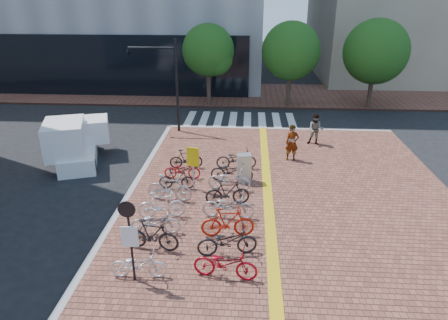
# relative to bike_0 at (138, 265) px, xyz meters

# --- Properties ---
(ground) EXTENTS (120.00, 120.00, 0.00)m
(ground) POSITION_rel_bike_0_xyz_m (2.12, 2.61, -0.60)
(ground) COLOR black
(ground) RESTS_ON ground
(kerb_north) EXTENTS (14.00, 0.25, 0.15)m
(kerb_north) POSITION_rel_bike_0_xyz_m (5.12, 14.61, -0.53)
(kerb_north) COLOR gray
(kerb_north) RESTS_ON ground
(far_sidewalk) EXTENTS (70.00, 8.00, 0.15)m
(far_sidewalk) POSITION_rel_bike_0_xyz_m (2.12, 23.61, -0.53)
(far_sidewalk) COLOR brown
(far_sidewalk) RESTS_ON ground
(crosswalk) EXTENTS (7.50, 4.00, 0.01)m
(crosswalk) POSITION_rel_bike_0_xyz_m (2.62, 16.61, -0.60)
(crosswalk) COLOR silver
(crosswalk) RESTS_ON ground
(street_trees) EXTENTS (16.20, 4.60, 6.35)m
(street_trees) POSITION_rel_bike_0_xyz_m (7.16, 20.07, 3.49)
(street_trees) COLOR #38281E
(street_trees) RESTS_ON far_sidewalk
(bike_0) EXTENTS (1.76, 0.69, 0.91)m
(bike_0) POSITION_rel_bike_0_xyz_m (0.00, 0.00, 0.00)
(bike_0) COLOR silver
(bike_0) RESTS_ON sidewalk
(bike_1) EXTENTS (1.93, 0.78, 1.13)m
(bike_1) POSITION_rel_bike_0_xyz_m (0.09, 1.43, 0.11)
(bike_1) COLOR black
(bike_1) RESTS_ON sidewalk
(bike_2) EXTENTS (1.87, 0.84, 0.95)m
(bike_2) POSITION_rel_bike_0_xyz_m (-0.02, 2.37, 0.02)
(bike_2) COLOR #BBBCC1
(bike_2) RESTS_ON sidewalk
(bike_3) EXTENTS (1.91, 0.84, 1.11)m
(bike_3) POSITION_rel_bike_0_xyz_m (-0.02, 3.46, 0.10)
(bike_3) COLOR silver
(bike_3) RESTS_ON sidewalk
(bike_4) EXTENTS (1.98, 0.80, 1.15)m
(bike_4) POSITION_rel_bike_0_xyz_m (0.02, 4.86, 0.12)
(bike_4) COLOR #ACACB0
(bike_4) RESTS_ON sidewalk
(bike_5) EXTENTS (1.60, 0.51, 0.95)m
(bike_5) POSITION_rel_bike_0_xyz_m (0.13, 5.91, 0.02)
(bike_5) COLOR black
(bike_5) RESTS_ON sidewalk
(bike_6) EXTENTS (1.69, 0.65, 0.88)m
(bike_6) POSITION_rel_bike_0_xyz_m (0.21, 6.96, -0.02)
(bike_6) COLOR #A80C15
(bike_6) RESTS_ON sidewalk
(bike_7) EXTENTS (1.67, 0.71, 0.97)m
(bike_7) POSITION_rel_bike_0_xyz_m (0.20, 8.16, 0.03)
(bike_7) COLOR black
(bike_7) RESTS_ON sidewalk
(bike_8) EXTENTS (2.04, 0.91, 1.04)m
(bike_8) POSITION_rel_bike_0_xyz_m (2.63, 0.14, 0.06)
(bike_8) COLOR #A00B1A
(bike_8) RESTS_ON sidewalk
(bike_9) EXTENTS (2.09, 1.07, 1.05)m
(bike_9) POSITION_rel_bike_0_xyz_m (2.62, 1.30, 0.07)
(bike_9) COLOR black
(bike_9) RESTS_ON sidewalk
(bike_10) EXTENTS (1.94, 0.73, 1.14)m
(bike_10) POSITION_rel_bike_0_xyz_m (2.58, 2.37, 0.11)
(bike_10) COLOR #AC1C0C
(bike_10) RESTS_ON sidewalk
(bike_11) EXTENTS (2.04, 0.78, 1.06)m
(bike_11) POSITION_rel_bike_0_xyz_m (2.52, 3.64, 0.07)
(bike_11) COLOR #AAAAAF
(bike_11) RESTS_ON sidewalk
(bike_12) EXTENTS (1.86, 0.75, 1.09)m
(bike_12) POSITION_rel_bike_0_xyz_m (2.43, 4.68, 0.09)
(bike_12) COLOR black
(bike_12) RESTS_ON sidewalk
(bike_13) EXTENTS (1.94, 0.87, 0.99)m
(bike_13) POSITION_rel_bike_0_xyz_m (2.43, 5.97, 0.04)
(bike_13) COLOR #B0B0B5
(bike_13) RESTS_ON sidewalk
(bike_14) EXTENTS (1.96, 0.74, 1.02)m
(bike_14) POSITION_rel_bike_0_xyz_m (2.51, 6.85, 0.05)
(bike_14) COLOR black
(bike_14) RESTS_ON sidewalk
(bike_15) EXTENTS (2.01, 0.85, 1.03)m
(bike_15) POSITION_rel_bike_0_xyz_m (2.66, 8.25, 0.06)
(bike_15) COLOR black
(bike_15) RESTS_ON sidewalk
(pedestrian_a) EXTENTS (0.72, 0.51, 1.86)m
(pedestrian_a) POSITION_rel_bike_0_xyz_m (5.45, 9.54, 0.48)
(pedestrian_a) COLOR gray
(pedestrian_a) RESTS_ON sidewalk
(pedestrian_b) EXTENTS (1.00, 0.87, 1.77)m
(pedestrian_b) POSITION_rel_bike_0_xyz_m (6.99, 11.90, 0.43)
(pedestrian_b) COLOR #464D59
(pedestrian_b) RESTS_ON sidewalk
(utility_box) EXTENTS (0.69, 0.56, 1.33)m
(utility_box) POSITION_rel_bike_0_xyz_m (3.05, 6.84, 0.21)
(utility_box) COLOR #AEAFB3
(utility_box) RESTS_ON sidewalk
(yellow_sign) EXTENTS (0.53, 0.18, 1.98)m
(yellow_sign) POSITION_rel_bike_0_xyz_m (0.87, 5.91, 0.92)
(yellow_sign) COLOR #B7B7BC
(yellow_sign) RESTS_ON sidewalk
(notice_sign) EXTENTS (0.51, 0.12, 2.73)m
(notice_sign) POSITION_rel_bike_0_xyz_m (-0.11, -0.17, 1.27)
(notice_sign) COLOR black
(notice_sign) RESTS_ON sidewalk
(traffic_light_pole) EXTENTS (2.98, 1.15, 5.55)m
(traffic_light_pole) POSITION_rel_bike_0_xyz_m (-2.39, 13.70, 3.37)
(traffic_light_pole) COLOR black
(traffic_light_pole) RESTS_ON sidewalk
(box_truck) EXTENTS (3.01, 4.45, 2.38)m
(box_truck) POSITION_rel_bike_0_xyz_m (-5.49, 8.80, 0.51)
(box_truck) COLOR white
(box_truck) RESTS_ON ground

